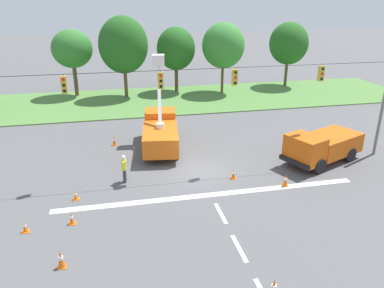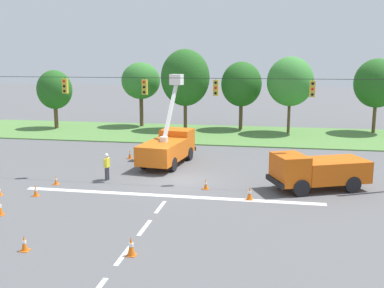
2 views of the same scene
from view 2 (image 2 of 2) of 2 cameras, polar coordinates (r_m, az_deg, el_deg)
name	(u,v)px [view 2 (image 2 of 2)]	position (r m, az deg, el deg)	size (l,w,h in m)	color
ground_plane	(181,181)	(29.21, -1.47, -4.67)	(200.00, 200.00, 0.00)	#565659
grass_verge	(216,134)	(46.56, 3.01, 1.25)	(56.00, 12.00, 0.10)	#517F3D
lane_markings	(163,204)	(24.71, -3.74, -7.60)	(17.60, 15.25, 0.01)	silver
signal_gantry	(181,110)	(28.32, -1.46, 4.29)	(26.20, 0.33, 7.20)	slate
tree_far_west	(55,90)	(52.16, -17.06, 6.59)	(3.93, 3.47, 6.52)	brown
tree_west	(141,81)	(51.66, -6.52, 7.95)	(4.39, 4.14, 7.35)	brown
tree_centre	(185,78)	(48.66, -0.87, 8.41)	(5.27, 4.54, 8.78)	brown
tree_east	(241,84)	(49.24, 6.29, 7.55)	(4.37, 4.48, 7.45)	brown
tree_far_east	(290,82)	(47.44, 12.36, 7.75)	(4.75, 4.96, 7.98)	brown
tree_east_end	(377,83)	(50.35, 22.42, 7.14)	(4.61, 4.99, 7.79)	brown
utility_truck_bucket_lift	(168,146)	(33.50, -3.03, -0.24)	(3.25, 6.82, 6.60)	orange
utility_truck_support_near	(317,170)	(28.04, 15.60, -3.23)	(6.27, 4.50, 2.22)	#D6560F
road_worker	(107,165)	(29.64, -10.77, -2.63)	(0.31, 0.64, 1.77)	#383842
traffic_cone_foreground_left	(56,180)	(29.54, -16.89, -4.42)	(0.36, 0.36, 0.58)	orange
traffic_cone_foreground_right	(24,243)	(20.12, -20.52, -11.73)	(0.36, 0.36, 0.67)	orange
traffic_cone_mid_left	(130,154)	(35.78, -7.89, -1.29)	(0.36, 0.36, 0.71)	orange
traffic_cone_mid_right	(131,246)	(18.61, -7.73, -12.72)	(0.36, 0.36, 0.82)	orange
traffic_cone_near_bucket	(206,184)	(27.27, 1.76, -5.12)	(0.36, 0.36, 0.65)	orange
traffic_cone_lane_edge_a	(0,207)	(24.86, -23.24, -7.39)	(0.36, 0.36, 0.82)	orange
traffic_cone_lane_edge_b	(250,193)	(25.47, 7.33, -6.19)	(0.36, 0.36, 0.79)	orange
traffic_cone_far_right	(340,167)	(33.25, 18.28, -2.79)	(0.36, 0.36, 0.60)	orange
traffic_cone_centre_line	(36,191)	(27.45, -19.24, -5.63)	(0.36, 0.36, 0.65)	orange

